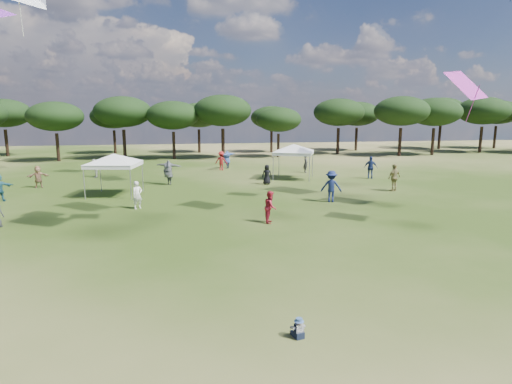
% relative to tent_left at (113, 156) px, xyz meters
% --- Properties ---
extents(tree_line, '(108.78, 17.63, 7.77)m').
position_rel_tent_left_xyz_m(tree_line, '(8.71, 25.71, 2.79)').
color(tree_line, black).
rests_on(tree_line, ground).
extents(tent_left, '(6.16, 6.16, 3.06)m').
position_rel_tent_left_xyz_m(tent_left, '(0.00, 0.00, 0.00)').
color(tent_left, gray).
rests_on(tent_left, ground).
extents(tent_right, '(5.76, 5.76, 3.17)m').
position_rel_tent_left_xyz_m(tent_right, '(13.56, 4.95, 0.11)').
color(tent_right, gray).
rests_on(tent_right, ground).
extents(toddler, '(0.37, 0.40, 0.51)m').
position_rel_tent_left_xyz_m(toddler, '(6.87, -19.92, -2.41)').
color(toddler, black).
rests_on(toddler, ground).
extents(festival_crowd, '(28.12, 23.14, 1.93)m').
position_rel_tent_left_xyz_m(festival_crowd, '(6.15, 3.11, -1.75)').
color(festival_crowd, black).
rests_on(festival_crowd, ground).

